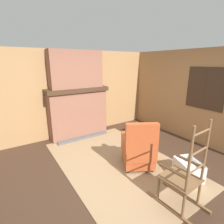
% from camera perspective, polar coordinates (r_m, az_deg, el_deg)
% --- Properties ---
extents(ground_plane, '(14.00, 14.00, 0.00)m').
position_cam_1_polar(ground_plane, '(3.50, 4.40, -19.44)').
color(ground_plane, '#3D281C').
extents(wood_panel_wall_left, '(0.06, 5.34, 2.35)m').
position_cam_1_polar(wood_panel_wall_left, '(5.04, -12.31, 5.85)').
color(wood_panel_wall_left, '#9E7247').
rests_on(wood_panel_wall_left, ground).
extents(wood_panel_wall_back, '(5.34, 0.09, 2.35)m').
position_cam_1_polar(wood_panel_wall_back, '(4.81, 28.00, 4.01)').
color(wood_panel_wall_back, '#9E7247').
rests_on(wood_panel_wall_back, ground).
extents(fireplace_hearth, '(0.62, 1.68, 1.37)m').
position_cam_1_polar(fireplace_hearth, '(4.92, -10.92, -0.21)').
color(fireplace_hearth, brown).
rests_on(fireplace_hearth, ground).
extents(chimney_breast, '(0.36, 1.39, 0.96)m').
position_cam_1_polar(chimney_breast, '(4.75, -11.73, 13.53)').
color(chimney_breast, brown).
rests_on(chimney_breast, fireplace_hearth).
extents(area_rug, '(3.30, 2.12, 0.01)m').
position_cam_1_polar(area_rug, '(3.81, 1.69, -16.04)').
color(area_rug, '#997A56').
rests_on(area_rug, ground).
extents(armchair, '(0.88, 0.85, 1.00)m').
position_cam_1_polar(armchair, '(3.56, 8.59, -12.18)').
color(armchair, '#A84723').
rests_on(armchair, ground).
extents(rocking_chair, '(0.82, 0.49, 1.33)m').
position_cam_1_polar(rocking_chair, '(2.80, 22.14, -19.81)').
color(rocking_chair, brown).
rests_on(rocking_chair, ground).
extents(firewood_stack, '(0.51, 0.39, 0.30)m').
position_cam_1_polar(firewood_stack, '(5.21, 7.56, -5.53)').
color(firewood_stack, brown).
rests_on(firewood_stack, ground).
extents(laundry_basket, '(0.58, 0.49, 0.33)m').
position_cam_1_polar(laundry_basket, '(3.58, 23.64, -16.81)').
color(laundry_basket, white).
rests_on(laundry_basket, ground).
extents(oil_lamp_vase, '(0.09, 0.09, 0.28)m').
position_cam_1_polar(oil_lamp_vase, '(4.65, -17.78, 8.38)').
color(oil_lamp_vase, '#47708E').
rests_on(oil_lamp_vase, fireplace_hearth).
extents(storage_case, '(0.13, 0.25, 0.12)m').
position_cam_1_polar(storage_case, '(5.03, -6.21, 9.08)').
color(storage_case, gray).
rests_on(storage_case, fireplace_hearth).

